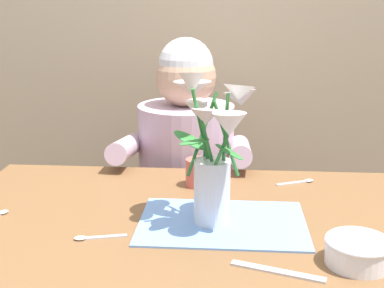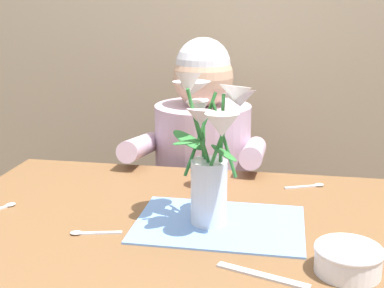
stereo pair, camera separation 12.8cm
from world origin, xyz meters
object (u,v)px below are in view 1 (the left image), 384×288
object	(u,v)px
ceramic_bowl	(358,251)
seated_person	(186,196)
dinner_knife	(278,271)
flower_vase	(213,144)
coffee_cup	(198,172)

from	to	relation	value
ceramic_bowl	seated_person	bearing A→B (deg)	117.43
seated_person	dinner_knife	bearing A→B (deg)	-77.33
seated_person	flower_vase	size ratio (longest dim) A/B	3.07
seated_person	flower_vase	distance (m)	0.74
flower_vase	ceramic_bowl	distance (m)	0.39
flower_vase	coffee_cup	size ratio (longest dim) A/B	3.97
dinner_knife	ceramic_bowl	bearing A→B (deg)	34.06
dinner_knife	flower_vase	bearing A→B (deg)	139.93
seated_person	ceramic_bowl	bearing A→B (deg)	-66.51
ceramic_bowl	dinner_knife	size ratio (longest dim) A/B	0.72
seated_person	ceramic_bowl	distance (m)	0.93
ceramic_bowl	dinner_knife	world-z (taller)	ceramic_bowl
coffee_cup	seated_person	bearing A→B (deg)	100.15
ceramic_bowl	coffee_cup	bearing A→B (deg)	128.91
ceramic_bowl	flower_vase	bearing A→B (deg)	149.55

